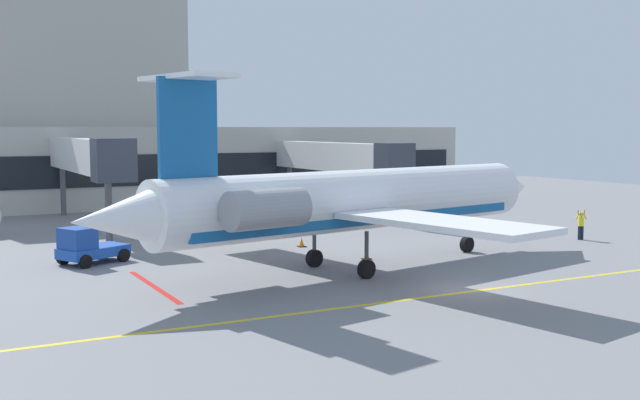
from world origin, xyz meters
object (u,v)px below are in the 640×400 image
(pushback_tractor, at_px, (220,222))
(marshaller, at_px, (581,225))
(baggage_tug, at_px, (87,247))
(regional_jet, at_px, (349,201))

(pushback_tractor, xyz_separation_m, marshaller, (19.74, -12.83, 0.05))
(baggage_tug, relative_size, pushback_tractor, 1.06)
(pushback_tractor, bearing_deg, baggage_tug, -145.13)
(baggage_tug, bearing_deg, marshaller, -11.13)
(marshaller, bearing_deg, pushback_tractor, 146.96)
(regional_jet, relative_size, pushback_tractor, 7.72)
(regional_jet, height_order, pushback_tractor, regional_jet)
(regional_jet, xyz_separation_m, pushback_tractor, (-1.16, 15.11, -2.60))
(regional_jet, bearing_deg, pushback_tractor, 94.40)
(regional_jet, distance_m, pushback_tractor, 15.38)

